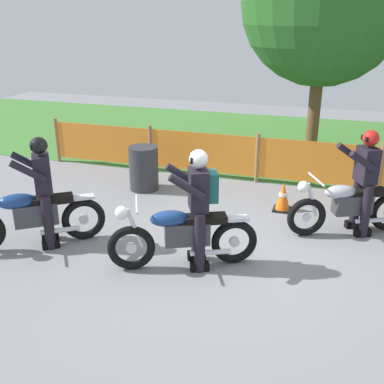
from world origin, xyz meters
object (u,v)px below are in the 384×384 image
object	(u,v)px
motorcycle_lead	(182,235)
rider_lead	(199,203)
traffic_cone	(283,197)
rider_third	(364,179)
motorcycle_trailing	(32,216)
motorcycle_third	(349,206)
rider_trailing	(43,188)
spare_drum	(144,168)

from	to	relation	value
motorcycle_lead	rider_lead	world-z (taller)	rider_lead
motorcycle_lead	traffic_cone	xyz separation A→B (m)	(1.09, 2.39, -0.22)
rider_third	rider_lead	bearing A→B (deg)	13.81
motorcycle_trailing	motorcycle_third	xyz separation A→B (m)	(4.52, 1.91, -0.02)
motorcycle_lead	motorcycle_trailing	size ratio (longest dim) A/B	1.08
motorcycle_third	rider_trailing	bearing A→B (deg)	-3.48
motorcycle_trailing	traffic_cone	bearing A→B (deg)	-179.80
motorcycle_third	motorcycle_lead	bearing A→B (deg)	13.59
spare_drum	rider_lead	bearing A→B (deg)	-52.87
motorcycle_lead	spare_drum	xyz separation A→B (m)	(-1.71, 2.63, -0.04)
motorcycle_lead	rider_third	distance (m)	3.05
rider_lead	motorcycle_lead	bearing A→B (deg)	0.51
rider_trailing	rider_third	size ratio (longest dim) A/B	1.00
motorcycle_trailing	motorcycle_third	distance (m)	4.91
rider_trailing	spare_drum	world-z (taller)	rider_trailing
motorcycle_third	spare_drum	size ratio (longest dim) A/B	2.13
motorcycle_lead	rider_trailing	bearing A→B (deg)	-25.01
motorcycle_trailing	rider_lead	size ratio (longest dim) A/B	1.06
motorcycle_lead	rider_third	bearing A→B (deg)	-166.36
motorcycle_trailing	traffic_cone	xyz separation A→B (m)	(3.43, 2.51, -0.23)
rider_trailing	rider_third	distance (m)	4.90
motorcycle_lead	motorcycle_trailing	bearing A→B (deg)	-21.96
motorcycle_lead	motorcycle_third	distance (m)	2.82
rider_lead	spare_drum	xyz separation A→B (m)	(-1.92, 2.53, -0.51)
rider_trailing	spare_drum	size ratio (longest dim) A/B	1.92
rider_lead	rider_trailing	xyz separation A→B (m)	(-2.38, -0.09, -0.03)
motorcycle_third	rider_third	xyz separation A→B (m)	(0.18, 0.09, 0.45)
traffic_cone	spare_drum	xyz separation A→B (m)	(-2.80, 0.24, 0.18)
motorcycle_third	rider_trailing	world-z (taller)	rider_trailing
rider_third	traffic_cone	bearing A→B (deg)	-47.94
motorcycle_lead	motorcycle_third	bearing A→B (deg)	-165.51
spare_drum	motorcycle_trailing	bearing A→B (deg)	-102.84
motorcycle_trailing	spare_drum	size ratio (longest dim) A/B	2.04
motorcycle_lead	traffic_cone	distance (m)	2.64
traffic_cone	rider_lead	bearing A→B (deg)	-111.06
rider_trailing	rider_third	world-z (taller)	same
motorcycle_trailing	rider_third	world-z (taller)	rider_third
motorcycle_lead	motorcycle_third	world-z (taller)	motorcycle_lead
traffic_cone	motorcycle_third	bearing A→B (deg)	-28.94
motorcycle_third	rider_lead	bearing A→B (deg)	14.80
rider_trailing	rider_third	xyz separation A→B (m)	(4.53, 1.87, 0.00)
motorcycle_trailing	rider_trailing	size ratio (longest dim) A/B	1.06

